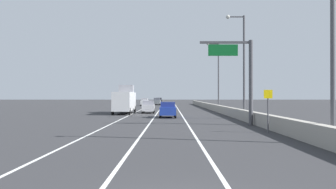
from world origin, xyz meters
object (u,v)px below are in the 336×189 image
at_px(car_white_2, 145,102).
at_px(car_blue_4, 168,110).
at_px(overhead_sign_gantry, 242,72).
at_px(car_gray_1, 157,101).
at_px(car_black_0, 159,101).
at_px(lamp_post_right_third, 217,72).
at_px(box_truck, 125,100).
at_px(lamp_post_right_near, 328,21).
at_px(lamp_post_right_second, 242,60).
at_px(speed_advisory_sign, 268,108).
at_px(car_silver_3, 148,107).

distance_m(car_white_2, car_blue_4, 47.20).
height_order(overhead_sign_gantry, car_white_2, overhead_sign_gantry).
bearing_deg(car_gray_1, car_black_0, 87.17).
xyz_separation_m(lamp_post_right_third, box_truck, (-14.66, -7.86, -4.66)).
bearing_deg(lamp_post_right_near, lamp_post_right_second, 91.09).
bearing_deg(car_black_0, speed_advisory_sign, -82.54).
xyz_separation_m(speed_advisory_sign, box_truck, (-13.43, 25.25, 0.16)).
height_order(car_black_0, car_white_2, car_black_0).
bearing_deg(lamp_post_right_third, car_white_2, 116.02).
height_order(car_gray_1, car_white_2, car_gray_1).
xyz_separation_m(car_blue_4, box_truck, (-6.33, 9.00, 1.00)).
bearing_deg(car_black_0, car_silver_3, -89.95).
bearing_deg(overhead_sign_gantry, box_truck, 124.08).
bearing_deg(car_blue_4, car_black_0, 92.83).
xyz_separation_m(lamp_post_right_second, lamp_post_right_third, (-0.00, 19.28, 0.00)).
distance_m(lamp_post_right_near, car_black_0, 83.56).
bearing_deg(car_gray_1, overhead_sign_gantry, -81.19).
height_order(car_gray_1, car_silver_3, car_gray_1).
relative_size(car_silver_3, car_blue_4, 1.06).
distance_m(lamp_post_right_near, car_blue_4, 24.04).
distance_m(car_gray_1, car_white_2, 8.01).
bearing_deg(lamp_post_right_near, car_blue_4, 111.83).
relative_size(car_silver_3, box_truck, 0.44).
bearing_deg(car_silver_3, car_blue_4, -73.87).
bearing_deg(speed_advisory_sign, lamp_post_right_second, 84.94).
xyz_separation_m(lamp_post_right_third, car_white_2, (-14.61, 29.92, -5.60)).
bearing_deg(lamp_post_right_second, car_blue_4, 163.80).
bearing_deg(car_silver_3, speed_advisory_sign, -69.20).
bearing_deg(lamp_post_right_third, car_blue_4, -116.27).
bearing_deg(lamp_post_right_second, box_truck, 142.07).
xyz_separation_m(overhead_sign_gantry, lamp_post_right_second, (1.67, 7.78, 1.86)).
bearing_deg(box_truck, overhead_sign_gantry, -55.92).
xyz_separation_m(lamp_post_right_second, box_truck, (-14.66, 11.42, -4.66)).
xyz_separation_m(overhead_sign_gantry, lamp_post_right_third, (1.67, 27.05, 1.86)).
relative_size(lamp_post_right_second, lamp_post_right_third, 1.00).
bearing_deg(box_truck, speed_advisory_sign, -61.99).
relative_size(car_black_0, car_blue_4, 1.12).
height_order(speed_advisory_sign, car_white_2, speed_advisory_sign).
height_order(car_black_0, car_blue_4, car_black_0).
bearing_deg(lamp_post_right_third, speed_advisory_sign, -92.12).
bearing_deg(lamp_post_right_third, car_gray_1, 107.32).
xyz_separation_m(lamp_post_right_near, car_blue_4, (-8.69, 21.69, -5.66)).
height_order(overhead_sign_gantry, car_blue_4, overhead_sign_gantry).
height_order(lamp_post_right_near, lamp_post_right_third, same).
bearing_deg(lamp_post_right_third, car_silver_3, -149.59).
bearing_deg(car_silver_3, lamp_post_right_near, -69.96).
relative_size(overhead_sign_gantry, speed_advisory_sign, 2.50).
distance_m(lamp_post_right_third, car_gray_1, 39.54).
height_order(lamp_post_right_second, car_black_0, lamp_post_right_second).
distance_m(lamp_post_right_third, car_white_2, 33.77).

